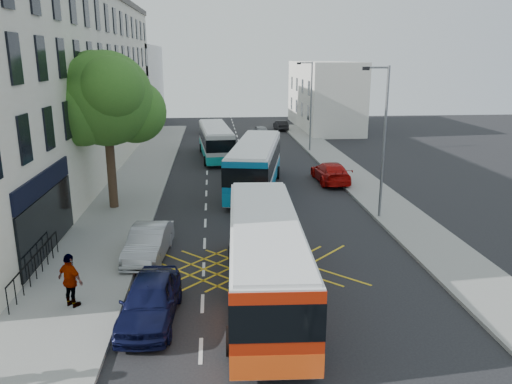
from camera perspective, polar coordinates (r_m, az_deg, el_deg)
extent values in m
plane|color=black|center=(16.09, 5.67, -17.08)|extent=(120.00, 120.00, 0.00)
cube|color=gray|center=(30.16, -15.88, -1.76)|extent=(5.00, 70.00, 0.15)
cube|color=gray|center=(31.30, 14.23, -1.03)|extent=(3.00, 70.00, 0.15)
cube|color=beige|center=(39.56, -22.02, 11.12)|extent=(8.00, 45.00, 13.00)
cube|color=black|center=(23.14, -23.13, 1.04)|extent=(0.12, 7.00, 0.90)
cube|color=black|center=(23.61, -22.68, -3.20)|extent=(0.12, 7.00, 2.60)
cube|color=silver|center=(69.37, -14.67, 11.78)|extent=(8.00, 20.00, 10.00)
cube|color=silver|center=(63.02, 7.72, 10.91)|extent=(6.00, 18.00, 8.00)
cylinder|color=#382619|center=(29.60, -16.20, 2.46)|extent=(0.50, 0.50, 4.40)
sphere|color=#26601B|center=(29.02, -16.78, 10.18)|extent=(5.20, 5.20, 5.20)
sphere|color=#26601B|center=(29.64, -13.68, 8.93)|extent=(3.60, 3.60, 3.60)
sphere|color=#26601B|center=(28.76, -19.29, 8.73)|extent=(3.80, 3.80, 3.80)
sphere|color=#26601B|center=(27.59, -16.17, 11.25)|extent=(3.40, 3.40, 3.40)
sphere|color=#26601B|center=(30.21, -18.03, 12.16)|extent=(3.20, 3.20, 3.20)
cylinder|color=slate|center=(27.26, 14.42, 5.39)|extent=(0.14, 0.14, 8.00)
cylinder|color=slate|center=(26.71, 13.73, 13.66)|extent=(1.20, 0.10, 0.10)
cube|color=black|center=(26.53, 12.46, 13.62)|extent=(0.35, 0.15, 0.18)
cylinder|color=slate|center=(46.44, 6.30, 9.65)|extent=(0.14, 0.14, 8.00)
cylinder|color=slate|center=(46.12, 5.69, 14.49)|extent=(1.20, 0.10, 0.10)
cube|color=black|center=(46.02, 4.93, 14.44)|extent=(0.35, 0.15, 0.18)
cube|color=silver|center=(18.13, 1.03, -7.30)|extent=(2.92, 10.86, 2.59)
cube|color=silver|center=(17.66, 1.05, -3.26)|extent=(2.72, 10.63, 0.12)
cube|color=black|center=(17.99, 1.03, -6.22)|extent=(2.98, 10.92, 1.08)
cube|color=#FF5015|center=(18.49, 1.01, -9.89)|extent=(2.97, 10.91, 0.73)
cube|color=#B52109|center=(13.35, 2.45, -16.01)|extent=(2.49, 0.21, 2.44)
cube|color=#FF0C0C|center=(13.67, -1.87, -18.58)|extent=(0.25, 0.07, 0.25)
cube|color=#FF0C0C|center=(13.81, 6.65, -18.28)|extent=(0.25, 0.07, 0.25)
cylinder|color=black|center=(21.27, -2.78, -7.30)|extent=(0.31, 0.89, 0.88)
cylinder|color=black|center=(21.39, 3.84, -7.19)|extent=(0.31, 0.89, 0.88)
cylinder|color=black|center=(15.42, -2.90, -16.66)|extent=(0.31, 0.89, 0.88)
cylinder|color=black|center=(15.58, 6.51, -16.37)|extent=(0.31, 0.89, 0.88)
cube|color=silver|center=(33.06, -0.07, 3.21)|extent=(4.63, 11.46, 2.69)
cube|color=silver|center=(32.79, -0.07, 5.60)|extent=(4.39, 11.20, 0.12)
cube|color=black|center=(32.98, -0.07, 3.86)|extent=(4.70, 11.53, 1.12)
cube|color=#0C7199|center=(33.26, -0.07, 1.62)|extent=(4.69, 11.52, 0.76)
cube|color=#0B6493|center=(27.67, -1.29, 0.88)|extent=(2.55, 0.59, 2.54)
cube|color=#FF0C0C|center=(27.99, -3.36, -0.49)|extent=(0.26, 0.11, 0.25)
cube|color=#FF0C0C|center=(27.74, 0.81, -0.61)|extent=(0.26, 0.11, 0.25)
cylinder|color=black|center=(36.43, -1.54, 2.33)|extent=(0.45, 0.95, 0.91)
cylinder|color=black|center=(36.19, 2.45, 2.23)|extent=(0.45, 0.95, 0.91)
cylinder|color=black|center=(29.90, -3.25, -0.57)|extent=(0.45, 0.95, 0.91)
cylinder|color=black|center=(29.61, 1.61, -0.71)|extent=(0.45, 0.95, 0.91)
cube|color=silver|center=(43.83, -4.64, 5.88)|extent=(3.01, 10.05, 2.39)
cube|color=silver|center=(43.65, -4.68, 7.49)|extent=(2.81, 9.84, 0.11)
cube|color=black|center=(43.78, -4.65, 6.32)|extent=(3.07, 10.11, 0.99)
cube|color=#0DA29F|center=(43.98, -4.62, 4.81)|extent=(3.06, 10.10, 0.68)
cube|color=silver|center=(39.00, -4.02, 4.76)|extent=(2.29, 0.28, 2.25)
cube|color=#FF0C0C|center=(39.04, -5.29, 3.81)|extent=(0.25, 0.08, 0.25)
cube|color=#FF0C0C|center=(39.20, -2.73, 3.90)|extent=(0.25, 0.08, 0.25)
cylinder|color=black|center=(46.60, -6.28, 5.02)|extent=(0.31, 0.83, 0.81)
cylinder|color=black|center=(46.77, -3.52, 5.12)|extent=(0.31, 0.83, 0.81)
cylinder|color=black|center=(40.68, -5.79, 3.55)|extent=(0.31, 0.83, 0.81)
cylinder|color=black|center=(40.88, -2.64, 3.66)|extent=(0.31, 0.83, 0.81)
imported|color=#0D1035|center=(17.32, -12.02, -12.01)|extent=(2.04, 4.51, 1.50)
imported|color=#9A9DA1|center=(22.42, -12.17, -5.68)|extent=(1.93, 4.45, 1.43)
imported|color=#AD0A07|center=(35.46, 8.51, 2.24)|extent=(2.13, 5.01, 1.44)
imported|color=#38393E|center=(58.61, -5.27, 7.35)|extent=(2.34, 4.58, 1.24)
imported|color=#929598|center=(55.46, 0.51, 6.98)|extent=(1.88, 3.87, 1.27)
imported|color=black|center=(60.74, 2.84, 7.63)|extent=(1.52, 3.65, 1.17)
imported|color=gray|center=(18.59, -20.43, -9.45)|extent=(1.20, 1.04, 1.94)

